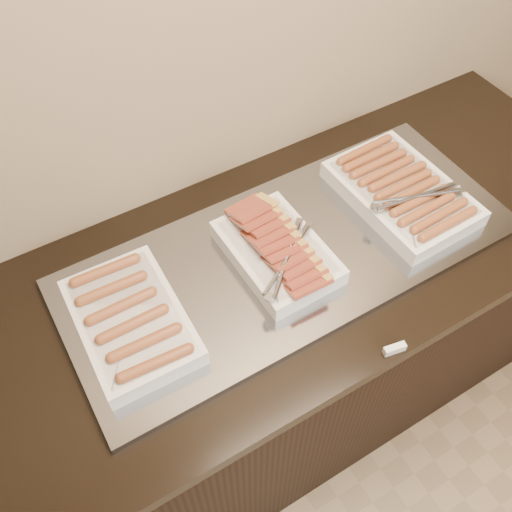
{
  "coord_description": "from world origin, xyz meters",
  "views": [
    {
      "loc": [
        -0.53,
        1.38,
        2.08
      ],
      "look_at": [
        -0.09,
        2.13,
        0.97
      ],
      "focal_mm": 40.0,
      "sensor_mm": 36.0,
      "label": 1
    }
  ],
  "objects_px": {
    "counter": "(279,343)",
    "dish_center": "(278,251)",
    "warming_tray": "(291,254)",
    "dish_right": "(402,192)",
    "dish_left": "(131,320)"
  },
  "relations": [
    {
      "from": "dish_right",
      "to": "counter",
      "type": "bearing_deg",
      "value": 177.94
    },
    {
      "from": "counter",
      "to": "dish_center",
      "type": "relative_size",
      "value": 5.95
    },
    {
      "from": "counter",
      "to": "dish_right",
      "type": "xyz_separation_m",
      "value": [
        0.38,
        -0.0,
        0.5
      ]
    },
    {
      "from": "counter",
      "to": "warming_tray",
      "type": "xyz_separation_m",
      "value": [
        0.02,
        0.0,
        0.46
      ]
    },
    {
      "from": "counter",
      "to": "dish_center",
      "type": "height_order",
      "value": "dish_center"
    },
    {
      "from": "warming_tray",
      "to": "dish_right",
      "type": "distance_m",
      "value": 0.37
    },
    {
      "from": "dish_right",
      "to": "dish_center",
      "type": "bearing_deg",
      "value": 178.6
    },
    {
      "from": "counter",
      "to": "dish_right",
      "type": "relative_size",
      "value": 5.08
    },
    {
      "from": "warming_tray",
      "to": "dish_right",
      "type": "height_order",
      "value": "dish_right"
    },
    {
      "from": "counter",
      "to": "warming_tray",
      "type": "relative_size",
      "value": 1.72
    },
    {
      "from": "dish_center",
      "to": "dish_right",
      "type": "bearing_deg",
      "value": -0.78
    },
    {
      "from": "counter",
      "to": "dish_left",
      "type": "xyz_separation_m",
      "value": [
        -0.43,
        0.0,
        0.5
      ]
    },
    {
      "from": "dish_left",
      "to": "dish_right",
      "type": "relative_size",
      "value": 0.88
    },
    {
      "from": "warming_tray",
      "to": "dish_left",
      "type": "distance_m",
      "value": 0.45
    },
    {
      "from": "counter",
      "to": "dish_right",
      "type": "distance_m",
      "value": 0.63
    }
  ]
}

